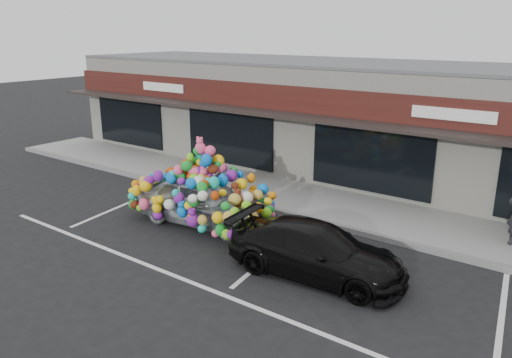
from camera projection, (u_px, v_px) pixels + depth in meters
The scene contains 10 objects.
ground at pixel (191, 229), 14.33m from camera, with size 90.00×90.00×0.00m, color black.
shop_building at pixel (333, 115), 20.22m from camera, with size 24.00×7.20×4.31m.
sidewalk at pixel (270, 192), 17.40m from camera, with size 26.00×3.00×0.15m, color gray.
kerb at pixel (244, 203), 16.24m from camera, with size 26.00×0.18×0.16m, color slate.
parking_stripe_left at pixel (124, 205), 16.30m from camera, with size 0.12×4.40×0.01m, color silver.
parking_stripe_mid at pixel (275, 251), 12.90m from camera, with size 0.12×4.40×0.01m, color silver.
parking_stripe_right at pixel (501, 320), 9.83m from camera, with size 0.12×4.40×0.01m, color silver.
lane_line at pixel (185, 280), 11.42m from camera, with size 14.00×0.12×0.01m, color silver.
toy_car at pixel (202, 195), 14.55m from camera, with size 3.02×4.61×2.58m.
black_sedan at pixel (316, 251), 11.50m from camera, with size 4.24×1.72×1.23m, color black.
Camera 1 is at (9.40, -9.61, 5.50)m, focal length 35.00 mm.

